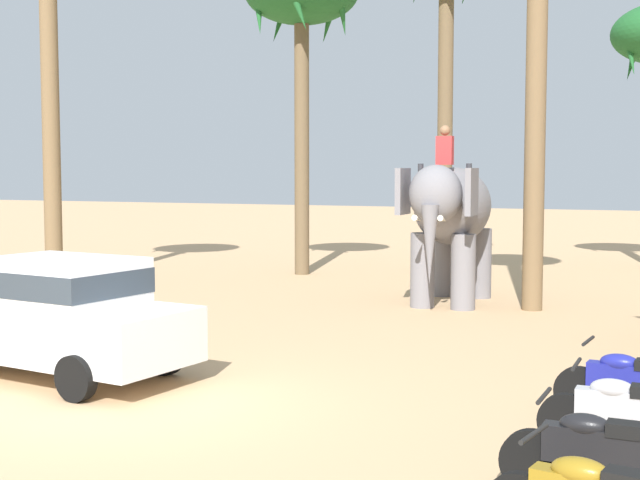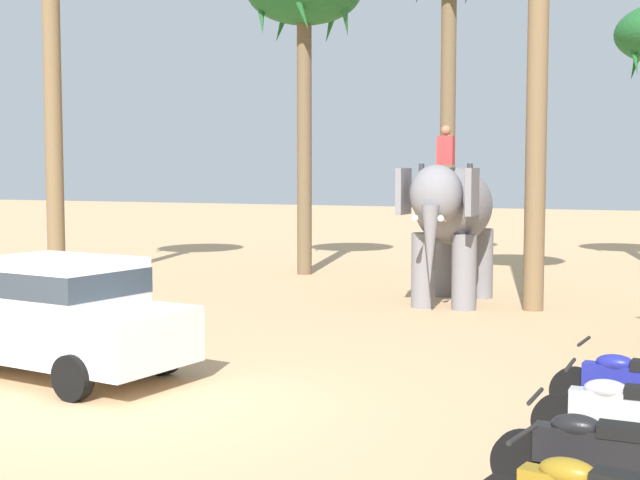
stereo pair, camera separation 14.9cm
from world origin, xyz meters
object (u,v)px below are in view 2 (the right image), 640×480
Objects in this scene: palm_tree_left_of_road at (304,2)px; car_sedan_foreground at (55,312)px; motorcycle_fourth_in_row at (628,384)px; motorcycle_second_in_row at (593,454)px; elephant_with_mahout at (452,214)px; motorcycle_mid_row at (620,413)px.

car_sedan_foreground is at bearing -80.48° from palm_tree_left_of_road.
car_sedan_foreground is at bearing -173.71° from motorcycle_fourth_in_row.
car_sedan_foreground is 2.37× the size of motorcycle_second_in_row.
motorcycle_second_in_row is (4.40, -10.92, -1.53)m from elephant_with_mahout.
motorcycle_mid_row is (7.70, -0.47, -0.46)m from car_sedan_foreground.
motorcycle_fourth_in_row is at bearing 92.22° from motorcycle_mid_row.
elephant_with_mahout reaches higher than motorcycle_mid_row.
car_sedan_foreground is 14.55m from palm_tree_left_of_road.
motorcycle_mid_row is at bearing -3.53° from car_sedan_foreground.
motorcycle_second_in_row is at bearing -68.05° from elephant_with_mahout.
motorcycle_second_in_row is 1.00× the size of motorcycle_mid_row.
elephant_with_mahout is 9.39m from motorcycle_fourth_in_row.
palm_tree_left_of_road is at bearing 144.79° from elephant_with_mahout.
car_sedan_foreground reaches higher than motorcycle_fourth_in_row.
motorcycle_mid_row is at bearing -87.78° from motorcycle_fourth_in_row.
palm_tree_left_of_road is at bearing 99.52° from car_sedan_foreground.
car_sedan_foreground is at bearing 165.73° from motorcycle_second_in_row.
palm_tree_left_of_road is (-9.78, 11.91, 7.14)m from motorcycle_fourth_in_row.
motorcycle_second_in_row is 2.78m from motorcycle_fourth_in_row.
palm_tree_left_of_road is (-2.14, 12.76, 6.67)m from car_sedan_foreground.
car_sedan_foreground is 7.87m from motorcycle_second_in_row.
motorcycle_fourth_in_row is at bearing 6.29° from car_sedan_foreground.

